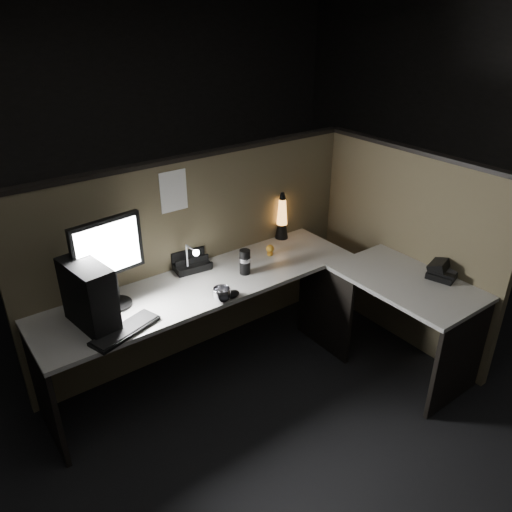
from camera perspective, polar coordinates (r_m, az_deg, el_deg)
floor at (r=3.53m, az=2.10°, el=-16.71°), size 6.00×6.00×0.00m
room_shell at (r=2.68m, az=2.69°, el=9.13°), size 6.00×6.00×6.00m
partition_back at (r=3.73m, az=-6.61°, el=-0.12°), size 2.66×0.06×1.50m
partition_right at (r=3.98m, az=16.54°, el=0.71°), size 0.06×1.66×1.50m
desk at (r=3.41m, az=1.98°, el=-6.02°), size 2.60×1.60×0.73m
pc_tower at (r=3.05m, az=-18.57°, el=-4.26°), size 0.23×0.41×0.40m
monitor at (r=3.14m, az=-16.49°, el=0.11°), size 0.45×0.19×0.58m
keyboard at (r=3.02m, az=-14.71°, el=-8.25°), size 0.45×0.27×0.02m
mouse at (r=3.25m, az=-2.66°, el=-4.39°), size 0.12×0.10×0.04m
clip_lamp at (r=3.46m, az=-7.36°, el=-0.32°), size 0.05×0.18×0.23m
organizer at (r=3.63m, az=-7.66°, el=-0.62°), size 0.28×0.25×0.19m
lava_lamp at (r=4.00m, az=2.99°, el=4.21°), size 0.10×0.10×0.39m
travel_mug at (r=3.49m, az=-1.28°, el=-0.68°), size 0.08×0.08×0.18m
steel_mug at (r=3.20m, az=-3.93°, el=-4.43°), size 0.16×0.16×0.10m
figurine at (r=3.76m, az=1.62°, el=0.85°), size 0.06×0.06×0.06m
pinned_paper at (r=3.40m, az=-9.40°, el=7.31°), size 0.20×0.00×0.28m
desk_phone at (r=3.70m, az=20.47°, el=-1.51°), size 0.25×0.25×0.12m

